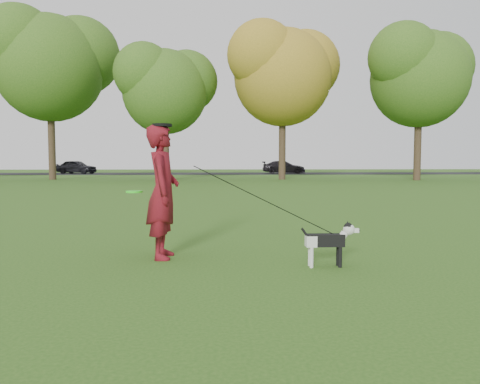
{
  "coord_description": "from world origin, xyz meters",
  "views": [
    {
      "loc": [
        -0.49,
        -6.11,
        1.41
      ],
      "look_at": [
        -0.18,
        0.42,
        0.95
      ],
      "focal_mm": 35.0,
      "sensor_mm": 36.0,
      "label": 1
    }
  ],
  "objects": [
    {
      "name": "ground",
      "position": [
        0.0,
        0.0,
        0.0
      ],
      "size": [
        120.0,
        120.0,
        0.0
      ],
      "primitive_type": "plane",
      "color": "#285116",
      "rests_on": "ground"
    },
    {
      "name": "road",
      "position": [
        0.0,
        40.0,
        0.01
      ],
      "size": [
        120.0,
        7.0,
        0.02
      ],
      "primitive_type": "cube",
      "color": "black",
      "rests_on": "ground"
    },
    {
      "name": "man",
      "position": [
        -1.28,
        0.55,
        0.95
      ],
      "size": [
        0.46,
        0.69,
        1.9
      ],
      "primitive_type": "imported",
      "rotation": [
        0.0,
        0.0,
        1.57
      ],
      "color": "maroon",
      "rests_on": "ground"
    },
    {
      "name": "dog",
      "position": [
        0.97,
        -0.11,
        0.36
      ],
      "size": [
        0.79,
        0.16,
        0.6
      ],
      "color": "black",
      "rests_on": "ground"
    },
    {
      "name": "car_left",
      "position": [
        -14.23,
        40.0,
        0.68
      ],
      "size": [
        4.18,
        2.71,
        1.32
      ],
      "primitive_type": "imported",
      "rotation": [
        0.0,
        0.0,
        1.25
      ],
      "color": "black",
      "rests_on": "road"
    },
    {
      "name": "car_right",
      "position": [
        6.03,
        40.0,
        0.64
      ],
      "size": [
        4.36,
        1.99,
        1.24
      ],
      "primitive_type": "imported",
      "rotation": [
        0.0,
        0.0,
        1.51
      ],
      "color": "black",
      "rests_on": "road"
    },
    {
      "name": "man_held_items",
      "position": [
        0.12,
        0.19,
        0.86
      ],
      "size": [
        2.86,
        0.8,
        1.51
      ],
      "color": "#2EFC1F",
      "rests_on": "ground"
    },
    {
      "name": "tree_row",
      "position": [
        -1.43,
        26.07,
        7.41
      ],
      "size": [
        51.74,
        8.86,
        12.01
      ],
      "color": "#38281C",
      "rests_on": "ground"
    }
  ]
}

